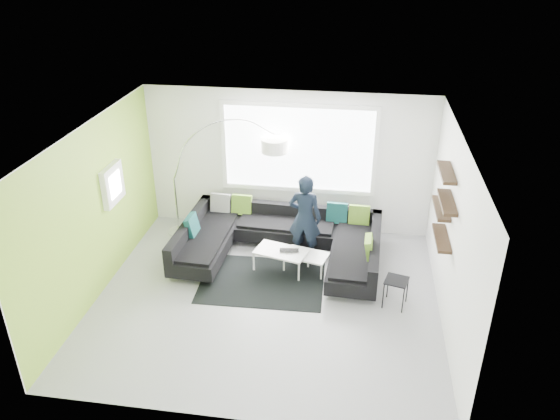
# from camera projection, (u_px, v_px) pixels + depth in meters

# --- Properties ---
(ground) EXTENTS (5.50, 5.50, 0.00)m
(ground) POSITION_uv_depth(u_px,v_px,m) (267.00, 299.00, 8.91)
(ground) COLOR gray
(ground) RESTS_ON ground
(room_shell) EXTENTS (5.54, 5.04, 2.82)m
(room_shell) POSITION_uv_depth(u_px,v_px,m) (270.00, 193.00, 8.26)
(room_shell) COLOR white
(room_shell) RESTS_ON ground
(sectional_sofa) EXTENTS (3.63, 2.34, 0.77)m
(sectional_sofa) POSITION_uv_depth(u_px,v_px,m) (279.00, 244.00, 9.81)
(sectional_sofa) COLOR black
(sectional_sofa) RESTS_ON ground
(rug) EXTENTS (2.14, 1.59, 0.01)m
(rug) POSITION_uv_depth(u_px,v_px,m) (262.00, 281.00, 9.34)
(rug) COLOR black
(rug) RESTS_ON ground
(coffee_table) EXTENTS (1.28, 0.94, 0.38)m
(coffee_table) POSITION_uv_depth(u_px,v_px,m) (294.00, 260.00, 9.60)
(coffee_table) COLOR white
(coffee_table) RESTS_ON ground
(arc_lamp) EXTENTS (2.25, 0.90, 2.35)m
(arc_lamp) POSITION_uv_depth(u_px,v_px,m) (174.00, 179.00, 10.33)
(arc_lamp) COLOR white
(arc_lamp) RESTS_ON ground
(side_table) EXTENTS (0.43, 0.43, 0.48)m
(side_table) POSITION_uv_depth(u_px,v_px,m) (395.00, 292.00, 8.65)
(side_table) COLOR black
(side_table) RESTS_ON ground
(person) EXTENTS (0.67, 0.51, 1.62)m
(person) POSITION_uv_depth(u_px,v_px,m) (305.00, 218.00, 9.69)
(person) COLOR black
(person) RESTS_ON ground
(laptop) EXTENTS (0.38, 0.28, 0.03)m
(laptop) POSITION_uv_depth(u_px,v_px,m) (289.00, 252.00, 9.46)
(laptop) COLOR black
(laptop) RESTS_ON coffee_table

